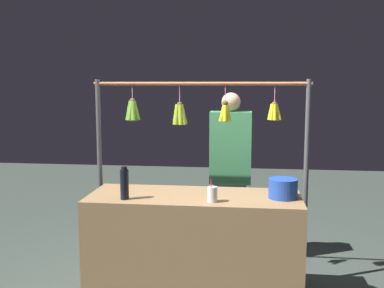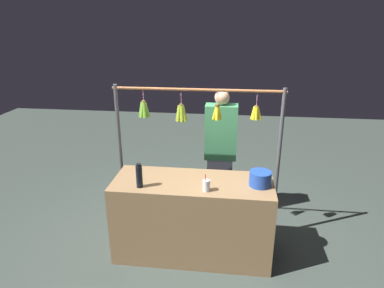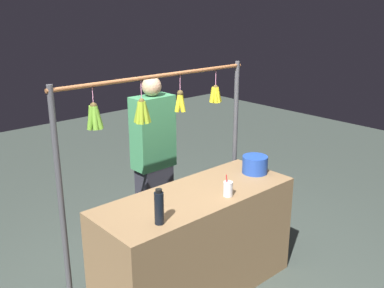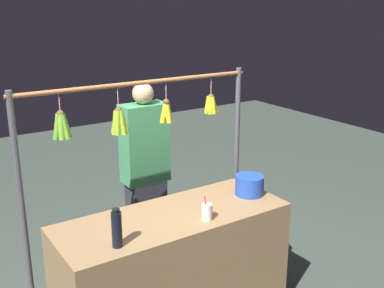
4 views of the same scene
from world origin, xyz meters
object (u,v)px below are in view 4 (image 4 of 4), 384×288
(water_bottle, at_px, (117,229))
(blue_bucket, at_px, (249,185))
(vendor_person, at_px, (146,177))
(drink_cup, at_px, (207,212))

(water_bottle, bearing_deg, blue_bucket, -171.54)
(vendor_person, bearing_deg, water_bottle, 54.52)
(drink_cup, relative_size, vendor_person, 0.11)
(water_bottle, bearing_deg, vendor_person, -125.48)
(water_bottle, relative_size, blue_bucket, 1.14)
(drink_cup, distance_m, vendor_person, 1.10)
(blue_bucket, relative_size, drink_cup, 1.26)
(blue_bucket, height_order, vendor_person, vendor_person)
(drink_cup, height_order, vendor_person, vendor_person)
(water_bottle, bearing_deg, drink_cup, 179.92)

